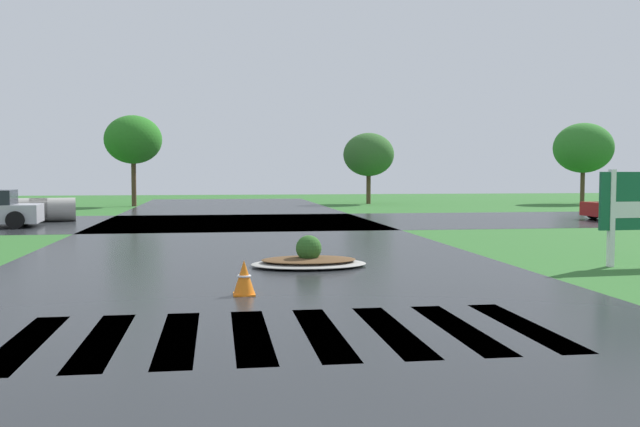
% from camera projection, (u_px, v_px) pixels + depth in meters
% --- Properties ---
extents(asphalt_roadway, '(11.06, 80.00, 0.01)m').
position_uv_depth(asphalt_roadway, '(263.00, 278.00, 13.56)').
color(asphalt_roadway, '#232628').
rests_on(asphalt_roadway, ground).
extents(asphalt_cross_road, '(90.00, 9.95, 0.01)m').
position_uv_depth(asphalt_cross_road, '(238.00, 222.00, 28.71)').
color(asphalt_cross_road, '#232628').
rests_on(asphalt_cross_road, ground).
extents(crosswalk_stripes, '(6.75, 3.00, 0.01)m').
position_uv_depth(crosswalk_stripes, '(287.00, 334.00, 8.87)').
color(crosswalk_stripes, white).
rests_on(crosswalk_stripes, ground).
extents(median_island, '(2.50, 1.69, 0.68)m').
position_uv_depth(median_island, '(309.00, 260.00, 15.18)').
color(median_island, '#9E9B93').
rests_on(median_island, ground).
extents(car_white_sedan, '(4.37, 2.20, 1.27)m').
position_uv_depth(car_white_sedan, '(636.00, 206.00, 29.99)').
color(car_white_sedan, maroon).
rests_on(car_white_sedan, ground).
extents(drainage_pipe_stack, '(4.08, 1.71, 0.98)m').
position_uv_depth(drainage_pipe_stack, '(24.00, 210.00, 28.60)').
color(drainage_pipe_stack, '#9E9B93').
rests_on(drainage_pipe_stack, ground).
extents(traffic_cone, '(0.37, 0.37, 0.59)m').
position_uv_depth(traffic_cone, '(244.00, 278.00, 11.65)').
color(traffic_cone, orange).
rests_on(traffic_cone, ground).
extents(background_treeline, '(45.29, 4.91, 5.39)m').
position_uv_depth(background_treeline, '(326.00, 148.00, 43.43)').
color(background_treeline, '#4C3823').
rests_on(background_treeline, ground).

